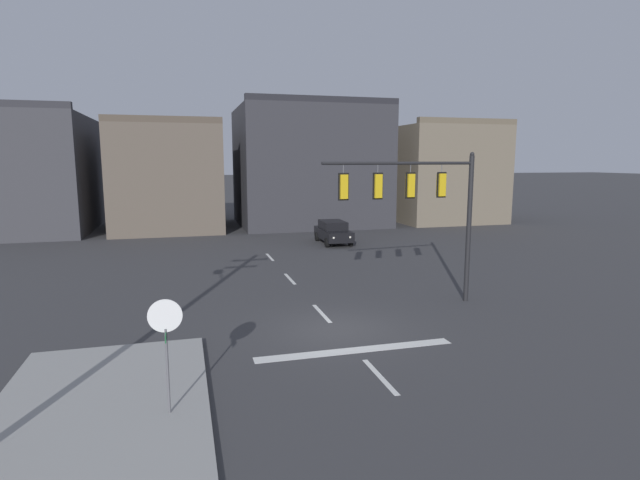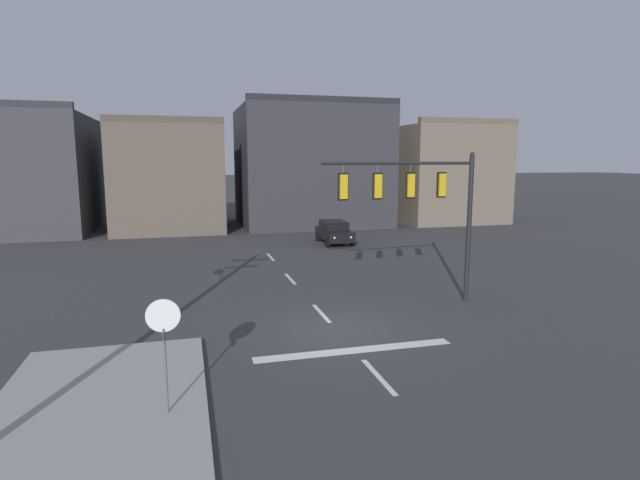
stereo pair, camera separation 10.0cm
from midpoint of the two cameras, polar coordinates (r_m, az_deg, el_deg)
The scene contains 8 objects.
ground_plane at distance 17.96m, azimuth 2.02°, elevation -10.11°, with size 400.00×400.00×0.00m, color #353538.
sidewalk_near_corner at distance 13.69m, azimuth -23.47°, elevation -16.83°, with size 5.00×8.00×0.15m, color gray.
stop_bar_paint at distance 16.17m, azimuth 4.14°, elevation -12.31°, with size 6.40×0.50×0.01m, color silver.
lane_centreline at distance 19.78m, azimuth 0.31°, elevation -8.28°, with size 0.16×26.40×0.01m.
signal_mast_near_side at distance 20.38m, azimuth 11.44°, elevation 4.71°, with size 6.59×0.72×6.21m.
stop_sign at distance 11.96m, azimuth -17.02°, elevation -9.56°, with size 0.76×0.64×2.83m.
car_lot_nearside at distance 36.03m, azimuth 1.68°, elevation 0.96°, with size 2.00×4.49×1.61m.
building_row at distance 46.27m, azimuth -7.91°, elevation 7.59°, with size 44.31×13.44×11.04m.
Camera 2 is at (-4.94, -16.24, 5.86)m, focal length 28.33 mm.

